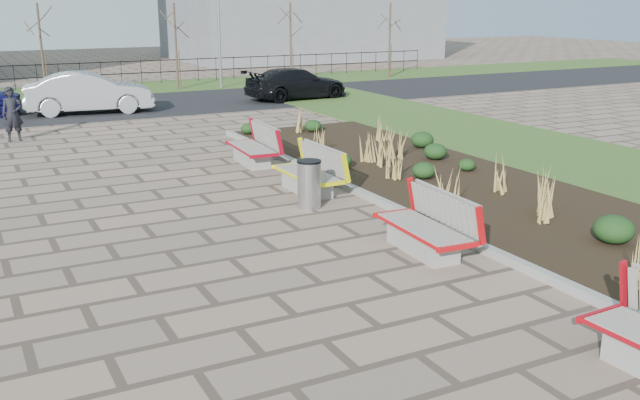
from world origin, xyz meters
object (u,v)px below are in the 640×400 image
bench_b (423,224)px  bench_d (251,145)px  litter_bin (309,185)px  car_silver (89,93)px  lamp_east (219,24)px  bench_c (307,171)px  pedestrian (12,114)px  car_black (296,84)px

bench_b → bench_d: (0.00, 7.65, 0.00)m
bench_b → litter_bin: bearing=101.6°
bench_b → car_silver: size_ratio=0.45×
bench_b → litter_bin: 3.34m
bench_b → lamp_east: size_ratio=0.35×
bench_c → bench_b: bearing=-90.6°
pedestrian → lamp_east: 14.41m
car_black → bench_b: bearing=155.2°
bench_c → car_black: bearing=64.6°
litter_bin → pedestrian: 11.63m
bench_c → litter_bin: bearing=-114.5°
bench_c → bench_d: 3.25m
bench_c → pedestrian: (-5.19, 9.53, 0.32)m
pedestrian → bench_d: bearing=-50.6°
litter_bin → bench_c: bearing=66.1°
car_silver → bench_c: bearing=-163.8°
bench_c → pedestrian: pedestrian is taller
bench_c → lamp_east: size_ratio=0.35×
bench_b → pedestrian: pedestrian is taller
pedestrian → car_silver: (3.05, 4.59, -0.03)m
bench_c → car_black: car_black is taller
pedestrian → litter_bin: bearing=-66.3°
car_silver → lamp_east: lamp_east is taller
bench_d → lamp_east: lamp_east is taller
bench_b → litter_bin: size_ratio=2.15×
bench_d → bench_b: bearing=-86.6°
pedestrian → lamp_east: (10.19, 9.94, 2.22)m
bench_d → car_black: car_black is taller
bench_d → car_silver: car_silver is taller
bench_b → bench_c: same height
bench_c → lamp_east: bearing=75.0°
litter_bin → car_silver: 15.31m
lamp_east → bench_b: bearing=-101.8°
pedestrian → car_black: (11.72, 4.62, -0.14)m
bench_d → lamp_east: (5.00, 16.22, 2.54)m
litter_bin → pedestrian: pedestrian is taller
pedestrian → car_silver: pedestrian is taller
bench_d → car_silver: bearing=104.5°
pedestrian → bench_c: bearing=-61.6°
car_silver → car_black: bearing=-82.3°
bench_d → car_silver: size_ratio=0.45×
litter_bin → lamp_east: (5.49, 20.57, 2.55)m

